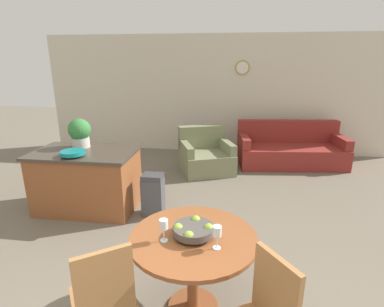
{
  "coord_description": "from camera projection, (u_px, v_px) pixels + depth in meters",
  "views": [
    {
      "loc": [
        0.43,
        -1.36,
        2.1
      ],
      "look_at": [
        -0.08,
        2.38,
        0.94
      ],
      "focal_mm": 28.0,
      "sensor_mm": 36.0,
      "label": 1
    }
  ],
  "objects": [
    {
      "name": "wall_back",
      "position": [
        214.0,
        95.0,
        6.98
      ],
      "size": [
        8.0,
        0.09,
        2.7
      ],
      "color": "beige",
      "rests_on": "ground_plane"
    },
    {
      "name": "dining_table",
      "position": [
        193.0,
        253.0,
        2.49
      ],
      "size": [
        1.05,
        1.05,
        0.74
      ],
      "color": "brown",
      "rests_on": "ground_plane"
    },
    {
      "name": "dining_chair_near_left",
      "position": [
        104.0,
        296.0,
        2.1
      ],
      "size": [
        0.59,
        0.59,
        0.96
      ],
      "rotation": [
        0.0,
        0.0,
        6.9
      ],
      "color": "#9E6B3D",
      "rests_on": "ground_plane"
    },
    {
      "name": "fruit_bowl",
      "position": [
        193.0,
        229.0,
        2.42
      ],
      "size": [
        0.34,
        0.34,
        0.12
      ],
      "color": "#4C4742",
      "rests_on": "dining_table"
    },
    {
      "name": "wine_glass_left",
      "position": [
        164.0,
        225.0,
        2.34
      ],
      "size": [
        0.07,
        0.07,
        0.19
      ],
      "color": "silver",
      "rests_on": "dining_table"
    },
    {
      "name": "wine_glass_right",
      "position": [
        217.0,
        232.0,
        2.24
      ],
      "size": [
        0.07,
        0.07,
        0.19
      ],
      "color": "silver",
      "rests_on": "dining_table"
    },
    {
      "name": "kitchen_island",
      "position": [
        87.0,
        180.0,
        4.37
      ],
      "size": [
        1.44,
        0.89,
        0.89
      ],
      "color": "brown",
      "rests_on": "ground_plane"
    },
    {
      "name": "teal_bowl",
      "position": [
        73.0,
        153.0,
        4.0
      ],
      "size": [
        0.32,
        0.32,
        0.08
      ],
      "color": "#147A7F",
      "rests_on": "kitchen_island"
    },
    {
      "name": "potted_plant",
      "position": [
        80.0,
        132.0,
        4.37
      ],
      "size": [
        0.32,
        0.32,
        0.43
      ],
      "color": "beige",
      "rests_on": "kitchen_island"
    },
    {
      "name": "trash_bin",
      "position": [
        153.0,
        195.0,
        4.22
      ],
      "size": [
        0.29,
        0.24,
        0.61
      ],
      "color": "#47474C",
      "rests_on": "ground_plane"
    },
    {
      "name": "couch",
      "position": [
        290.0,
        150.0,
        6.33
      ],
      "size": [
        2.23,
        1.17,
        0.89
      ],
      "rotation": [
        0.0,
        0.0,
        0.11
      ],
      "color": "maroon",
      "rests_on": "ground_plane"
    },
    {
      "name": "armchair",
      "position": [
        205.0,
        156.0,
        5.97
      ],
      "size": [
        1.22,
        1.22,
        0.85
      ],
      "rotation": [
        0.0,
        0.0,
        0.37
      ],
      "color": "#7A7F5B",
      "rests_on": "ground_plane"
    }
  ]
}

